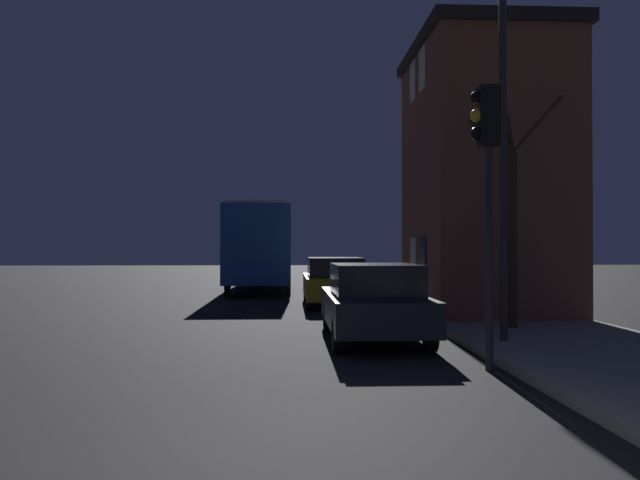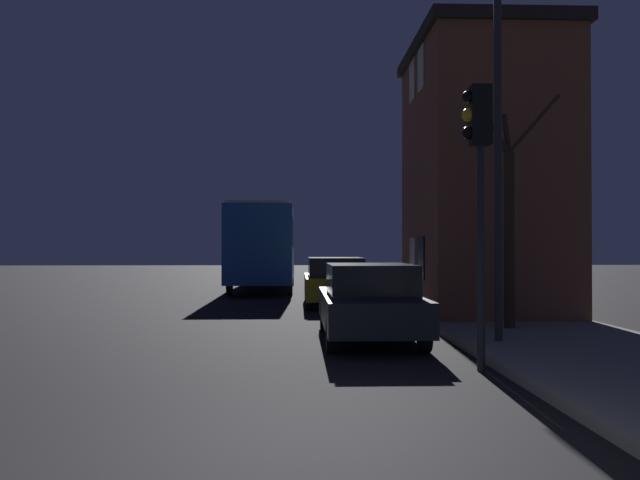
{
  "view_description": "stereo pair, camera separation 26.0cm",
  "coord_description": "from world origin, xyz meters",
  "px_view_note": "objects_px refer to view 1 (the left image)",
  "views": [
    {
      "loc": [
        -0.2,
        -5.28,
        1.84
      ],
      "look_at": [
        0.73,
        13.55,
        2.07
      ],
      "focal_mm": 35.0,
      "sensor_mm": 36.0,
      "label": 1
    },
    {
      "loc": [
        0.06,
        -5.3,
        1.84
      ],
      "look_at": [
        0.73,
        13.55,
        2.07
      ],
      "focal_mm": 35.0,
      "sensor_mm": 36.0,
      "label": 2
    }
  ],
  "objects_px": {
    "traffic_light": "(487,166)",
    "bus": "(262,241)",
    "streetlamp": "(488,90)",
    "bare_tree": "(511,216)",
    "car_near_lane": "(374,301)",
    "car_mid_lane": "(334,281)"
  },
  "relations": [
    {
      "from": "traffic_light",
      "to": "bare_tree",
      "type": "bearing_deg",
      "value": 65.22
    },
    {
      "from": "car_near_lane",
      "to": "car_mid_lane",
      "type": "xyz_separation_m",
      "value": [
        -0.23,
        7.51,
        -0.01
      ]
    },
    {
      "from": "bus",
      "to": "car_near_lane",
      "type": "height_order",
      "value": "bus"
    },
    {
      "from": "traffic_light",
      "to": "car_mid_lane",
      "type": "distance_m",
      "value": 10.92
    },
    {
      "from": "bare_tree",
      "to": "bus",
      "type": "distance_m",
      "value": 15.56
    },
    {
      "from": "streetlamp",
      "to": "bare_tree",
      "type": "xyz_separation_m",
      "value": [
        1.06,
        1.81,
        -2.19
      ]
    },
    {
      "from": "streetlamp",
      "to": "bare_tree",
      "type": "relative_size",
      "value": 1.44
    },
    {
      "from": "bus",
      "to": "car_near_lane",
      "type": "distance_m",
      "value": 15.36
    },
    {
      "from": "car_mid_lane",
      "to": "bare_tree",
      "type": "bearing_deg",
      "value": -64.88
    },
    {
      "from": "bare_tree",
      "to": "bus",
      "type": "bearing_deg",
      "value": 112.14
    },
    {
      "from": "streetlamp",
      "to": "car_near_lane",
      "type": "relative_size",
      "value": 1.59
    },
    {
      "from": "car_mid_lane",
      "to": "car_near_lane",
      "type": "bearing_deg",
      "value": -88.22
    },
    {
      "from": "car_near_lane",
      "to": "traffic_light",
      "type": "bearing_deg",
      "value": -67.03
    },
    {
      "from": "traffic_light",
      "to": "bus",
      "type": "bearing_deg",
      "value": 102.96
    },
    {
      "from": "car_near_lane",
      "to": "car_mid_lane",
      "type": "distance_m",
      "value": 7.52
    },
    {
      "from": "traffic_light",
      "to": "car_mid_lane",
      "type": "xyz_separation_m",
      "value": [
        -1.53,
        10.57,
        -2.29
      ]
    },
    {
      "from": "traffic_light",
      "to": "bare_tree",
      "type": "relative_size",
      "value": 0.88
    },
    {
      "from": "traffic_light",
      "to": "car_near_lane",
      "type": "relative_size",
      "value": 0.97
    },
    {
      "from": "bare_tree",
      "to": "car_mid_lane",
      "type": "relative_size",
      "value": 1.09
    },
    {
      "from": "bus",
      "to": "car_near_lane",
      "type": "relative_size",
      "value": 2.31
    },
    {
      "from": "traffic_light",
      "to": "streetlamp",
      "type": "bearing_deg",
      "value": 71.11
    },
    {
      "from": "traffic_light",
      "to": "bus",
      "type": "xyz_separation_m",
      "value": [
        -4.16,
        18.09,
        -0.95
      ]
    }
  ]
}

